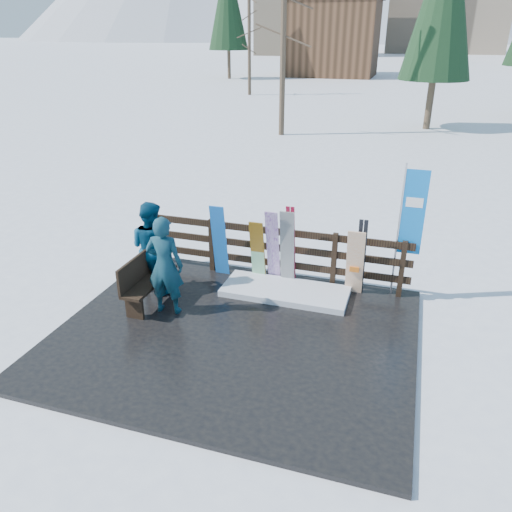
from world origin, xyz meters
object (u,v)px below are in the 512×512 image
(bench, at_px, (146,277))
(snowboard_4, at_px, (287,249))
(snowboard_3, at_px, (273,247))
(rental_flag, at_px, (410,217))
(snowboard_5, at_px, (355,263))
(snowboard_0, at_px, (220,241))
(snowboard_2, at_px, (258,251))
(snowboard_1, at_px, (257,251))
(person_front, at_px, (165,266))
(person_back, at_px, (152,247))

(bench, height_order, snowboard_4, snowboard_4)
(bench, xyz_separation_m, snowboard_3, (2.04, 1.47, 0.28))
(bench, relative_size, rental_flag, 0.58)
(snowboard_4, xyz_separation_m, snowboard_5, (1.33, 0.00, -0.12))
(snowboard_0, height_order, snowboard_2, snowboard_0)
(snowboard_2, relative_size, snowboard_3, 0.83)
(snowboard_2, height_order, snowboard_5, snowboard_5)
(snowboard_1, height_order, person_front, person_front)
(bench, relative_size, snowboard_5, 1.09)
(snowboard_1, xyz_separation_m, snowboard_2, (0.00, -0.00, -0.00))
(snowboard_5, bearing_deg, rental_flag, 17.01)
(rental_flag, xyz_separation_m, person_back, (-4.67, -1.22, -0.70))
(snowboard_4, bearing_deg, person_back, -158.88)
(snowboard_0, bearing_deg, snowboard_4, 0.00)
(snowboard_0, relative_size, person_back, 0.87)
(bench, relative_size, snowboard_2, 1.11)
(snowboard_0, relative_size, snowboard_1, 1.17)
(bench, bearing_deg, person_front, -19.96)
(bench, bearing_deg, person_back, 103.09)
(snowboard_4, distance_m, snowboard_5, 1.34)
(snowboard_1, xyz_separation_m, person_front, (-1.20, -1.66, 0.26))
(snowboard_3, relative_size, person_back, 0.89)
(rental_flag, relative_size, person_front, 1.41)
(bench, height_order, snowboard_3, snowboard_3)
(person_front, bearing_deg, person_back, -54.02)
(person_front, bearing_deg, snowboard_3, -138.70)
(snowboard_4, relative_size, person_front, 0.88)
(snowboard_3, xyz_separation_m, person_front, (-1.52, -1.66, 0.13))
(rental_flag, bearing_deg, snowboard_4, -173.06)
(bench, relative_size, snowboard_1, 1.11)
(snowboard_5, height_order, rental_flag, rental_flag)
(snowboard_0, relative_size, rental_flag, 0.61)
(snowboard_1, relative_size, rental_flag, 0.52)
(bench, relative_size, snowboard_3, 0.92)
(snowboard_2, bearing_deg, snowboard_0, 180.00)
(snowboard_1, height_order, snowboard_2, same)
(snowboard_1, distance_m, snowboard_4, 0.63)
(snowboard_4, xyz_separation_m, rental_flag, (2.22, 0.27, 0.80))
(bench, xyz_separation_m, snowboard_2, (1.72, 1.47, 0.15))
(snowboard_0, relative_size, snowboard_2, 1.17)
(snowboard_2, xyz_separation_m, person_front, (-1.20, -1.66, 0.26))
(snowboard_1, distance_m, snowboard_3, 0.35)
(person_back, bearing_deg, rental_flag, -153.12)
(person_back, bearing_deg, snowboard_4, -146.61)
(bench, height_order, rental_flag, rental_flag)
(person_front, bearing_deg, snowboard_1, -132.05)
(person_front, bearing_deg, snowboard_0, -109.18)
(snowboard_5, distance_m, rental_flag, 1.31)
(snowboard_2, bearing_deg, snowboard_4, 0.00)
(snowboard_1, height_order, snowboard_3, snowboard_3)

